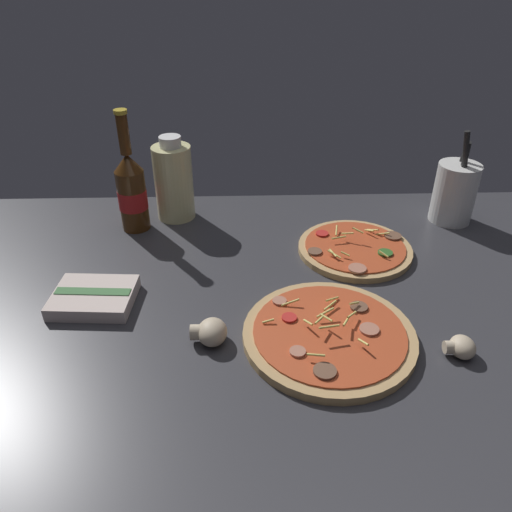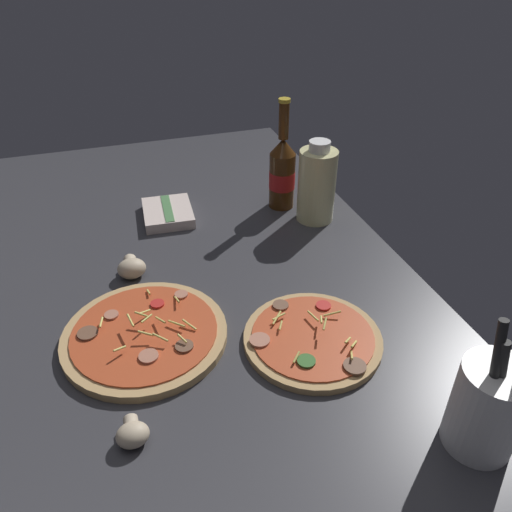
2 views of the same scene
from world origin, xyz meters
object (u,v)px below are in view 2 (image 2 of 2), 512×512
pizza_near (145,335)px  mushroom_right (133,433)px  oil_bottle (317,185)px  beer_bottle (282,171)px  dish_towel (168,213)px  utensil_crock (488,407)px  pizza_far (312,338)px  mushroom_left (132,268)px

pizza_near → mushroom_right: bearing=-12.2°
pizza_near → oil_bottle: bearing=123.4°
beer_bottle → dish_towel: (-2.65, -27.46, -7.82)cm
utensil_crock → dish_towel: (-73.40, -28.96, -5.75)cm
beer_bottle → pizza_far: bearing=-14.3°
pizza_near → beer_bottle: 53.77cm
beer_bottle → utensil_crock: (70.75, 1.50, -2.07)cm
mushroom_left → mushroom_right: size_ratio=1.23×
beer_bottle → utensil_crock: beer_bottle is taller
pizza_far → dish_towel: pizza_far is taller
mushroom_left → utensil_crock: bearing=37.0°
dish_towel → mushroom_left: bearing=-27.1°
oil_bottle → mushroom_right: bearing=-44.7°
pizza_far → beer_bottle: size_ratio=0.88×
pizza_near → beer_bottle: beer_bottle is taller
mushroom_right → utensil_crock: (14.30, 43.88, 5.39)cm
pizza_near → mushroom_left: size_ratio=4.74×
dish_towel → oil_bottle: bearing=71.4°
mushroom_right → utensil_crock: utensil_crock is taller
mushroom_right → utensil_crock: bearing=72.0°
pizza_far → beer_bottle: bearing=165.7°
pizza_far → mushroom_left: bearing=-137.0°
beer_bottle → mushroom_left: bearing=-64.5°
pizza_far → beer_bottle: 48.60cm
pizza_near → beer_bottle: size_ratio=1.05×
pizza_far → pizza_near: bearing=-109.7°
beer_bottle → mushroom_left: beer_bottle is taller
oil_bottle → mushroom_left: bearing=-77.2°
pizza_near → oil_bottle: 52.55cm
mushroom_left → mushroom_right: mushroom_left is taller
oil_bottle → utensil_crock: (62.37, -3.71, -1.76)cm
beer_bottle → oil_bottle: size_ratio=1.38×
oil_bottle → mushroom_left: 44.97cm
pizza_near → utensil_crock: bearing=49.6°
beer_bottle → dish_towel: beer_bottle is taller
pizza_near → mushroom_left: bearing=179.9°
mushroom_right → beer_bottle: bearing=143.1°
beer_bottle → utensil_crock: 70.80cm
pizza_near → mushroom_left: 18.78cm
mushroom_left → mushroom_right: (38.24, -4.24, -0.36)cm
pizza_far → dish_towel: 51.49cm
pizza_far → oil_bottle: size_ratio=1.21×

